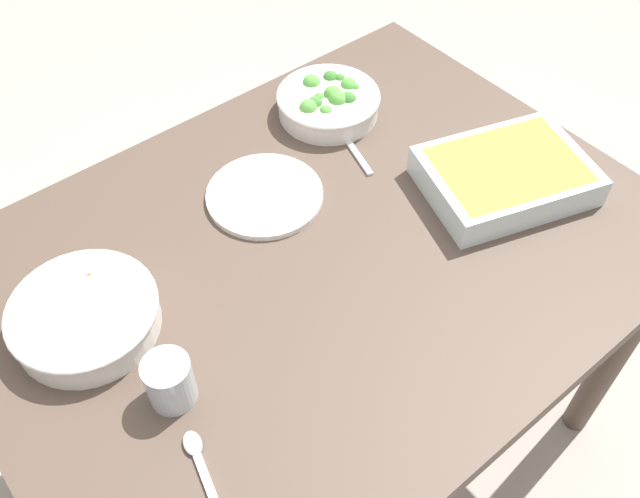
{
  "coord_description": "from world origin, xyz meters",
  "views": [
    {
      "loc": [
        0.5,
        0.61,
        1.67
      ],
      "look_at": [
        0.0,
        0.0,
        0.74
      ],
      "focal_mm": 38.95,
      "sensor_mm": 36.0,
      "label": 1
    }
  ],
  "objects_px": {
    "spoon_by_stew": "(115,314)",
    "spoon_spare": "(202,469)",
    "baking_dish": "(506,175)",
    "side_plate": "(264,196)",
    "spoon_by_broccoli": "(346,139)",
    "broccoli_bowl": "(328,102)",
    "stew_bowl": "(85,315)",
    "drink_cup": "(170,383)"
  },
  "relations": [
    {
      "from": "broccoli_bowl",
      "to": "spoon_by_stew",
      "type": "xyz_separation_m",
      "value": [
        0.6,
        0.18,
        -0.03
      ]
    },
    {
      "from": "drink_cup",
      "to": "spoon_spare",
      "type": "bearing_deg",
      "value": 76.3
    },
    {
      "from": "spoon_by_broccoli",
      "to": "spoon_spare",
      "type": "relative_size",
      "value": 0.99
    },
    {
      "from": "drink_cup",
      "to": "spoon_by_stew",
      "type": "relative_size",
      "value": 0.48
    },
    {
      "from": "baking_dish",
      "to": "spoon_by_broccoli",
      "type": "relative_size",
      "value": 2.04
    },
    {
      "from": "baking_dish",
      "to": "spoon_by_stew",
      "type": "distance_m",
      "value": 0.74
    },
    {
      "from": "broccoli_bowl",
      "to": "baking_dish",
      "type": "relative_size",
      "value": 0.61
    },
    {
      "from": "stew_bowl",
      "to": "spoon_by_broccoli",
      "type": "distance_m",
      "value": 0.62
    },
    {
      "from": "side_plate",
      "to": "spoon_spare",
      "type": "xyz_separation_m",
      "value": [
        0.38,
        0.37,
        -0.0
      ]
    },
    {
      "from": "baking_dish",
      "to": "spoon_spare",
      "type": "bearing_deg",
      "value": 8.28
    },
    {
      "from": "spoon_by_stew",
      "to": "spoon_by_broccoli",
      "type": "relative_size",
      "value": 1.01
    },
    {
      "from": "baking_dish",
      "to": "side_plate",
      "type": "distance_m",
      "value": 0.46
    },
    {
      "from": "side_plate",
      "to": "spoon_by_stew",
      "type": "height_order",
      "value": "side_plate"
    },
    {
      "from": "broccoli_bowl",
      "to": "spoon_spare",
      "type": "height_order",
      "value": "broccoli_bowl"
    },
    {
      "from": "baking_dish",
      "to": "drink_cup",
      "type": "distance_m",
      "value": 0.72
    },
    {
      "from": "baking_dish",
      "to": "side_plate",
      "type": "relative_size",
      "value": 1.61
    },
    {
      "from": "broccoli_bowl",
      "to": "baking_dish",
      "type": "xyz_separation_m",
      "value": [
        -0.12,
        0.38,
        0.0
      ]
    },
    {
      "from": "side_plate",
      "to": "spoon_by_broccoli",
      "type": "height_order",
      "value": "side_plate"
    },
    {
      "from": "stew_bowl",
      "to": "spoon_by_stew",
      "type": "relative_size",
      "value": 1.36
    },
    {
      "from": "broccoli_bowl",
      "to": "baking_dish",
      "type": "bearing_deg",
      "value": 106.92
    },
    {
      "from": "stew_bowl",
      "to": "broccoli_bowl",
      "type": "bearing_deg",
      "value": -165.0
    },
    {
      "from": "spoon_by_stew",
      "to": "side_plate",
      "type": "bearing_deg",
      "value": -169.72
    },
    {
      "from": "stew_bowl",
      "to": "spoon_spare",
      "type": "distance_m",
      "value": 0.32
    },
    {
      "from": "broccoli_bowl",
      "to": "spoon_by_broccoli",
      "type": "height_order",
      "value": "broccoli_bowl"
    },
    {
      "from": "spoon_by_stew",
      "to": "drink_cup",
      "type": "bearing_deg",
      "value": 89.4
    },
    {
      "from": "drink_cup",
      "to": "side_plate",
      "type": "xyz_separation_m",
      "value": [
        -0.35,
        -0.25,
        -0.03
      ]
    },
    {
      "from": "baking_dish",
      "to": "drink_cup",
      "type": "xyz_separation_m",
      "value": [
        0.72,
        -0.02,
        0.0
      ]
    },
    {
      "from": "broccoli_bowl",
      "to": "stew_bowl",
      "type": "bearing_deg",
      "value": 15.0
    },
    {
      "from": "spoon_by_stew",
      "to": "spoon_spare",
      "type": "relative_size",
      "value": 1.01
    },
    {
      "from": "stew_bowl",
      "to": "side_plate",
      "type": "height_order",
      "value": "stew_bowl"
    },
    {
      "from": "baking_dish",
      "to": "broccoli_bowl",
      "type": "bearing_deg",
      "value": -73.08
    },
    {
      "from": "drink_cup",
      "to": "spoon_by_stew",
      "type": "xyz_separation_m",
      "value": [
        -0.0,
        -0.19,
        -0.03
      ]
    },
    {
      "from": "stew_bowl",
      "to": "baking_dish",
      "type": "height_order",
      "value": "same"
    },
    {
      "from": "broccoli_bowl",
      "to": "baking_dish",
      "type": "distance_m",
      "value": 0.4
    },
    {
      "from": "side_plate",
      "to": "broccoli_bowl",
      "type": "bearing_deg",
      "value": -155.47
    },
    {
      "from": "broccoli_bowl",
      "to": "side_plate",
      "type": "height_order",
      "value": "broccoli_bowl"
    },
    {
      "from": "spoon_by_stew",
      "to": "spoon_spare",
      "type": "distance_m",
      "value": 0.31
    },
    {
      "from": "spoon_by_stew",
      "to": "spoon_by_broccoli",
      "type": "xyz_separation_m",
      "value": [
        -0.57,
        -0.09,
        0.0
      ]
    },
    {
      "from": "broccoli_bowl",
      "to": "spoon_by_stew",
      "type": "relative_size",
      "value": 1.23
    },
    {
      "from": "drink_cup",
      "to": "spoon_by_stew",
      "type": "bearing_deg",
      "value": -90.6
    },
    {
      "from": "stew_bowl",
      "to": "spoon_by_stew",
      "type": "bearing_deg",
      "value": 171.61
    },
    {
      "from": "drink_cup",
      "to": "spoon_by_stew",
      "type": "height_order",
      "value": "drink_cup"
    }
  ]
}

